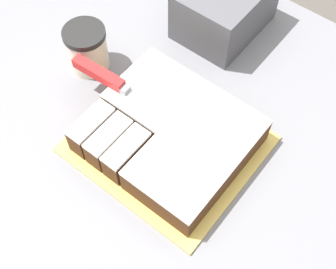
{
  "coord_description": "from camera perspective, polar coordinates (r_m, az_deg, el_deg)",
  "views": [
    {
      "loc": [
        0.33,
        -0.35,
        1.71
      ],
      "look_at": [
        0.03,
        0.03,
        0.94
      ],
      "focal_mm": 50.0,
      "sensor_mm": 36.0,
      "label": 1
    }
  ],
  "objects": [
    {
      "name": "countertop",
      "position": [
        1.35,
        -2.04,
        -11.07
      ],
      "size": [
        1.4,
        1.1,
        0.9
      ],
      "color": "slate",
      "rests_on": "ground_plane"
    },
    {
      "name": "cake_board",
      "position": [
        0.95,
        0.0,
        -1.13
      ],
      "size": [
        0.35,
        0.31,
        0.01
      ],
      "color": "gold",
      "rests_on": "countertop"
    },
    {
      "name": "cake",
      "position": [
        0.92,
        0.28,
        0.01
      ],
      "size": [
        0.3,
        0.27,
        0.06
      ],
      "color": "#472814",
      "rests_on": "cake_board"
    },
    {
      "name": "knife",
      "position": [
        0.94,
        -6.77,
        6.39
      ],
      "size": [
        0.36,
        0.04,
        0.02
      ],
      "rotation": [
        0.0,
        0.0,
        0.06
      ],
      "color": "silver",
      "rests_on": "cake"
    },
    {
      "name": "coffee_cup",
      "position": [
        1.05,
        -9.85,
        10.29
      ],
      "size": [
        0.09,
        0.09,
        0.11
      ],
      "color": "beige",
      "rests_on": "countertop"
    },
    {
      "name": "storage_box",
      "position": [
        1.11,
        6.94,
        15.15
      ],
      "size": [
        0.16,
        0.21,
        0.13
      ],
      "color": "#47474C",
      "rests_on": "countertop"
    }
  ]
}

